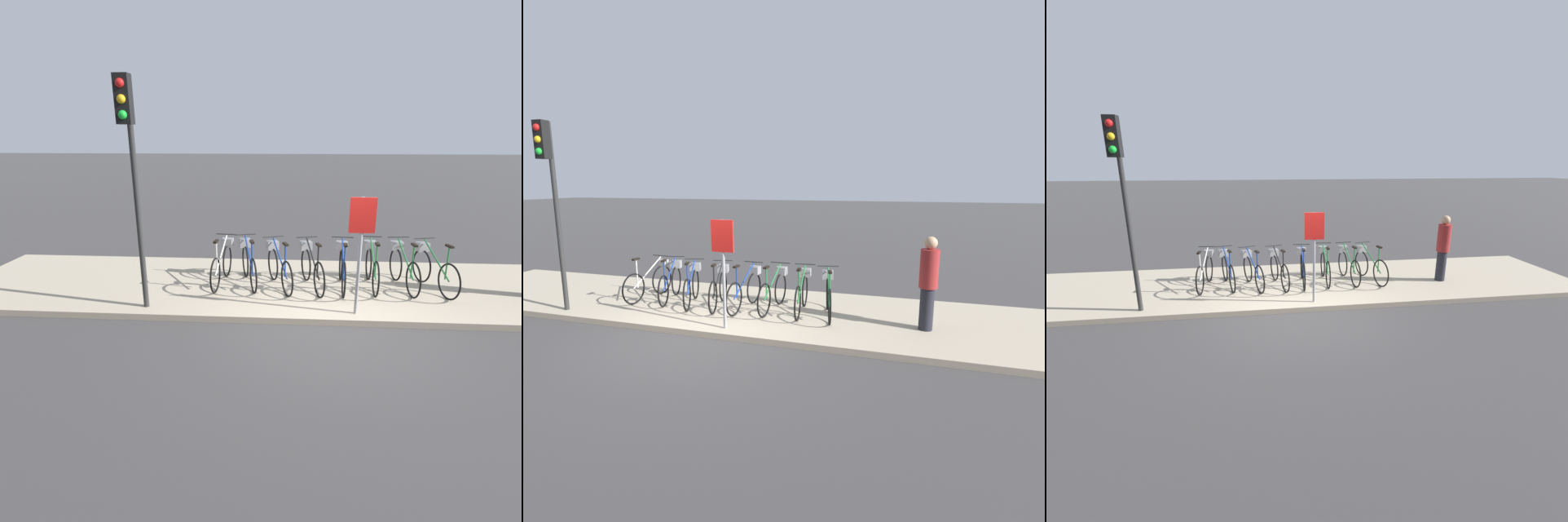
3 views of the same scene
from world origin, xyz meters
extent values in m
plane|color=#423F3F|center=(0.00, 0.00, 0.00)|extent=(120.00, 120.00, 0.00)
cube|color=#B7A88E|center=(0.00, 1.72, 0.06)|extent=(15.59, 3.44, 0.12)
torus|color=black|center=(-2.25, 1.13, 0.48)|extent=(0.11, 0.72, 0.72)
torus|color=black|center=(-2.16, 2.12, 0.48)|extent=(0.11, 0.72, 0.72)
cylinder|color=beige|center=(-2.20, 1.63, 0.77)|extent=(0.13, 1.01, 0.61)
cylinder|color=beige|center=(-2.24, 1.27, 0.81)|extent=(0.03, 0.03, 0.65)
cube|color=black|center=(-2.24, 1.27, 1.15)|extent=(0.09, 0.21, 0.04)
cylinder|color=#262626|center=(-2.16, 2.12, 1.10)|extent=(0.46, 0.07, 0.02)
cube|color=gray|center=(-2.15, 2.17, 0.89)|extent=(0.26, 0.22, 0.18)
torus|color=black|center=(-1.48, 1.16, 0.48)|extent=(0.22, 0.71, 0.72)
torus|color=black|center=(-1.75, 2.12, 0.48)|extent=(0.22, 0.71, 0.72)
cylinder|color=navy|center=(-1.61, 1.64, 0.77)|extent=(0.30, 0.99, 0.61)
cylinder|color=navy|center=(-1.52, 1.29, 0.81)|extent=(0.04, 0.04, 0.65)
cube|color=black|center=(-1.52, 1.29, 1.15)|extent=(0.12, 0.21, 0.04)
cylinder|color=#262626|center=(-1.75, 2.12, 1.10)|extent=(0.45, 0.14, 0.02)
cube|color=gray|center=(-1.76, 2.17, 0.89)|extent=(0.28, 0.26, 0.18)
torus|color=black|center=(-0.81, 1.02, 0.48)|extent=(0.26, 0.70, 0.72)
torus|color=black|center=(-1.12, 1.97, 0.48)|extent=(0.26, 0.70, 0.72)
cylinder|color=navy|center=(-0.97, 1.50, 0.77)|extent=(0.35, 0.97, 0.61)
cylinder|color=navy|center=(-0.85, 1.15, 0.81)|extent=(0.04, 0.04, 0.65)
cube|color=black|center=(-0.85, 1.15, 1.15)|extent=(0.13, 0.21, 0.04)
cylinder|color=#262626|center=(-1.12, 1.97, 1.10)|extent=(0.44, 0.17, 0.02)
cube|color=gray|center=(-1.14, 2.02, 0.89)|extent=(0.29, 0.27, 0.18)
torus|color=black|center=(-0.18, 1.01, 0.48)|extent=(0.20, 0.71, 0.72)
torus|color=black|center=(-0.40, 1.98, 0.48)|extent=(0.20, 0.71, 0.72)
cylinder|color=black|center=(-0.29, 1.50, 0.77)|extent=(0.26, 0.99, 0.61)
cylinder|color=black|center=(-0.21, 1.15, 0.81)|extent=(0.04, 0.04, 0.65)
cube|color=black|center=(-0.21, 1.15, 1.15)|extent=(0.11, 0.21, 0.04)
cylinder|color=#262626|center=(-0.40, 1.98, 1.10)|extent=(0.45, 0.13, 0.02)
cube|color=gray|center=(-0.41, 2.03, 0.89)|extent=(0.28, 0.25, 0.18)
torus|color=black|center=(0.30, 1.04, 0.48)|extent=(0.08, 0.72, 0.72)
torus|color=black|center=(0.36, 2.03, 0.48)|extent=(0.08, 0.72, 0.72)
cylinder|color=navy|center=(0.33, 1.53, 0.77)|extent=(0.10, 1.01, 0.61)
cylinder|color=navy|center=(0.31, 1.17, 0.81)|extent=(0.03, 0.03, 0.65)
cube|color=black|center=(0.31, 1.17, 1.15)|extent=(0.08, 0.20, 0.04)
cylinder|color=#262626|center=(0.36, 2.03, 1.10)|extent=(0.46, 0.05, 0.02)
cube|color=gray|center=(0.36, 2.08, 0.89)|extent=(0.25, 0.21, 0.18)
torus|color=black|center=(0.93, 1.13, 0.48)|extent=(0.07, 0.72, 0.72)
torus|color=black|center=(0.98, 2.13, 0.48)|extent=(0.07, 0.72, 0.72)
cylinder|color=#267238|center=(0.95, 1.63, 0.77)|extent=(0.08, 1.01, 0.61)
cylinder|color=#267238|center=(0.94, 1.27, 0.81)|extent=(0.03, 0.03, 0.65)
cube|color=black|center=(0.94, 1.27, 1.15)|extent=(0.08, 0.20, 0.04)
cylinder|color=#262626|center=(0.98, 2.13, 1.10)|extent=(0.46, 0.04, 0.02)
cube|color=gray|center=(0.98, 2.18, 0.89)|extent=(0.25, 0.21, 0.18)
torus|color=black|center=(1.65, 1.13, 0.48)|extent=(0.11, 0.72, 0.72)
torus|color=black|center=(1.56, 2.12, 0.48)|extent=(0.11, 0.72, 0.72)
cylinder|color=#267238|center=(1.60, 1.62, 0.77)|extent=(0.13, 1.01, 0.61)
cylinder|color=#267238|center=(1.64, 1.26, 0.81)|extent=(0.03, 0.03, 0.65)
cube|color=black|center=(1.64, 1.26, 1.15)|extent=(0.09, 0.21, 0.04)
cylinder|color=#262626|center=(1.56, 2.12, 1.10)|extent=(0.46, 0.07, 0.02)
cube|color=gray|center=(1.55, 2.17, 0.89)|extent=(0.26, 0.22, 0.18)
torus|color=black|center=(2.32, 1.08, 0.48)|extent=(0.20, 0.71, 0.72)
torus|color=black|center=(2.09, 2.05, 0.48)|extent=(0.20, 0.71, 0.72)
cylinder|color=#267238|center=(2.20, 1.57, 0.77)|extent=(0.27, 0.99, 0.61)
cylinder|color=#267238|center=(2.28, 1.22, 0.81)|extent=(0.04, 0.04, 0.65)
cube|color=black|center=(2.28, 1.22, 1.15)|extent=(0.11, 0.21, 0.04)
cylinder|color=#262626|center=(2.09, 2.05, 1.10)|extent=(0.45, 0.13, 0.02)
cube|color=gray|center=(2.07, 2.10, 0.89)|extent=(0.28, 0.25, 0.18)
cylinder|color=#23232D|center=(4.12, 1.35, 0.53)|extent=(0.26, 0.26, 0.82)
cylinder|color=maroon|center=(4.12, 1.35, 1.31)|extent=(0.34, 0.34, 0.73)
sphere|color=tan|center=(4.12, 1.35, 1.79)|extent=(0.24, 0.24, 0.24)
cylinder|color=#2D2D2D|center=(-3.43, 0.35, 2.11)|extent=(0.10, 0.10, 3.98)
cube|color=black|center=(-3.43, 0.17, 3.73)|extent=(0.24, 0.20, 0.75)
sphere|color=red|center=(-3.43, 0.07, 3.95)|extent=(0.14, 0.14, 0.14)
sphere|color=gold|center=(-3.43, 0.07, 3.72)|extent=(0.14, 0.14, 0.14)
sphere|color=green|center=(-3.43, 0.07, 3.49)|extent=(0.14, 0.14, 0.14)
cylinder|color=#99999E|center=(0.43, 0.30, 1.17)|extent=(0.06, 0.06, 2.09)
cube|color=red|center=(0.43, 0.28, 1.91)|extent=(0.44, 0.03, 0.60)
camera|label=1|loc=(-0.81, -6.50, 3.23)|focal=28.00mm
camera|label=2|loc=(3.70, -6.50, 2.87)|focal=28.00mm
camera|label=3|loc=(-0.78, -7.18, 3.28)|focal=24.00mm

